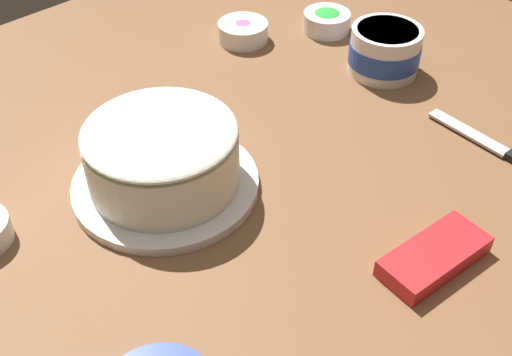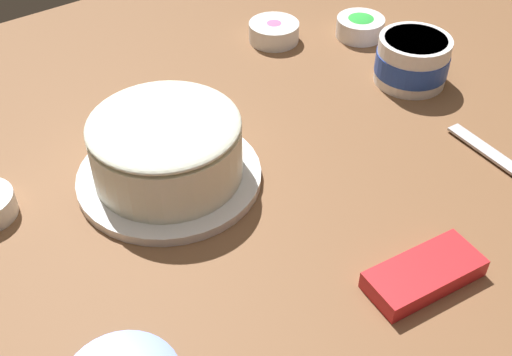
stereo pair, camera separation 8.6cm
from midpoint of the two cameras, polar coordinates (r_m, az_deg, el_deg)
ground_plane at (r=0.88m, az=1.68°, el=-2.29°), size 1.54×1.54×0.00m
frosted_cake at (r=0.88m, az=-11.17°, el=1.62°), size 0.26×0.26×0.11m
frosting_tub at (r=1.14m, az=9.37°, el=11.22°), size 0.13×0.13×0.08m
spreading_knife at (r=1.00m, az=19.37°, el=1.97°), size 0.04×0.24×0.01m
sprinkle_bowl_pink at (r=1.24m, az=-3.22°, el=13.01°), size 0.10×0.10×0.04m
sprinkle_bowl_green at (r=1.27m, az=4.39°, el=13.88°), size 0.09×0.09×0.04m
candy_box_lower at (r=0.81m, az=12.80°, el=-7.03°), size 0.15×0.08×0.03m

